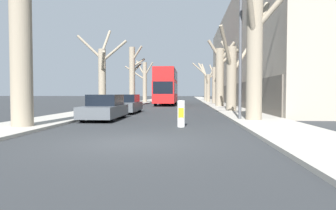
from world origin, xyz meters
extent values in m
plane|color=#2B2D30|center=(0.00, 0.00, 0.00)|extent=(300.00, 300.00, 0.00)
cube|color=#A39E93|center=(-5.46, 50.00, 0.06)|extent=(2.92, 120.00, 0.12)
cube|color=#A39E93|center=(5.46, 50.00, 0.06)|extent=(2.92, 120.00, 0.12)
cube|color=#9E9384|center=(11.92, 30.95, 6.40)|extent=(10.00, 46.76, 12.81)
cube|color=#5E584F|center=(6.90, 30.95, 1.25)|extent=(0.12, 45.82, 2.50)
cylinder|color=gray|center=(-5.08, 3.07, 3.63)|extent=(0.86, 0.86, 7.27)
cylinder|color=gray|center=(-5.09, 14.60, 2.48)|extent=(0.58, 0.58, 4.96)
cylinder|color=gray|center=(-6.04, 14.54, 5.09)|extent=(2.05, 0.34, 1.97)
cylinder|color=gray|center=(-4.79, 13.81, 3.84)|extent=(0.84, 1.79, 1.58)
cylinder|color=gray|center=(-4.12, 14.61, 4.79)|extent=(2.09, 0.22, 1.77)
cylinder|color=gray|center=(-4.90, 15.12, 5.61)|extent=(0.64, 1.27, 2.04)
cylinder|color=gray|center=(-4.88, 26.21, 3.44)|extent=(0.69, 0.69, 6.88)
cylinder|color=gray|center=(-4.46, 26.86, 4.50)|extent=(1.12, 1.56, 1.39)
cylinder|color=gray|center=(-4.22, 26.65, 5.07)|extent=(1.57, 1.17, 1.23)
cylinder|color=gray|center=(-4.26, 25.91, 6.06)|extent=(1.51, 0.89, 1.83)
cylinder|color=gray|center=(-5.00, 37.40, 3.13)|extent=(0.66, 0.66, 6.27)
cylinder|color=gray|center=(-4.35, 37.13, 5.17)|extent=(1.56, 0.81, 2.16)
cylinder|color=gray|center=(-5.73, 37.94, 5.35)|extent=(1.75, 1.38, 2.63)
cylinder|color=gray|center=(-5.11, 37.93, 4.80)|extent=(0.48, 1.29, 1.60)
cylinder|color=gray|center=(-6.52, 37.30, 4.62)|extent=(3.17, 0.43, 2.22)
cylinder|color=gray|center=(5.08, 6.88, 3.10)|extent=(0.81, 0.81, 6.20)
cylinder|color=gray|center=(4.70, 6.11, 5.69)|extent=(1.13, 1.89, 3.20)
cylinder|color=gray|center=(5.78, 6.64, 5.51)|extent=(1.68, 0.82, 1.85)
cylinder|color=gray|center=(5.52, 7.38, 5.30)|extent=(1.24, 1.37, 2.13)
cylinder|color=gray|center=(5.12, 15.18, 2.56)|extent=(0.79, 0.79, 5.12)
cylinder|color=gray|center=(4.59, 14.27, 4.85)|extent=(1.41, 2.14, 3.25)
cylinder|color=gray|center=(5.88, 16.06, 4.06)|extent=(1.86, 2.10, 2.41)
cylinder|color=gray|center=(4.89, 16.44, 5.09)|extent=(0.76, 2.72, 1.87)
cylinder|color=gray|center=(5.07, 23.53, 3.11)|extent=(0.88, 0.88, 6.23)
cylinder|color=gray|center=(4.45, 23.37, 6.12)|extent=(1.56, 0.67, 2.06)
cylinder|color=gray|center=(5.43, 24.27, 5.94)|extent=(1.06, 1.76, 1.29)
cylinder|color=gray|center=(5.98, 23.26, 5.27)|extent=(2.08, 0.89, 1.72)
cylinder|color=gray|center=(5.81, 23.29, 5.82)|extent=(1.80, 0.85, 2.17)
cylinder|color=gray|center=(5.16, 31.50, 2.47)|extent=(0.51, 0.51, 4.95)
cylinder|color=gray|center=(5.60, 32.49, 4.66)|extent=(1.08, 2.15, 1.59)
cylinder|color=gray|center=(5.59, 30.35, 4.14)|extent=(1.09, 2.47, 2.71)
cylinder|color=gray|center=(4.92, 32.05, 4.58)|extent=(0.71, 1.31, 1.60)
cylinder|color=gray|center=(5.61, 32.09, 5.01)|extent=(1.13, 1.42, 2.33)
cylinder|color=gray|center=(4.95, 39.61, 2.25)|extent=(0.61, 0.61, 4.50)
cylinder|color=gray|center=(5.62, 40.22, 4.32)|extent=(1.57, 1.45, 1.36)
cylinder|color=gray|center=(3.70, 39.97, 5.20)|extent=(2.70, 0.95, 2.52)
cylinder|color=gray|center=(4.70, 39.22, 3.48)|extent=(0.77, 1.06, 1.73)
cylinder|color=gray|center=(5.12, 47.11, 2.48)|extent=(0.89, 0.89, 4.96)
cylinder|color=gray|center=(4.40, 47.76, 5.72)|extent=(1.85, 1.71, 3.03)
cylinder|color=gray|center=(4.75, 48.36, 5.75)|extent=(1.11, 2.81, 2.87)
cylinder|color=gray|center=(5.66, 47.13, 4.46)|extent=(1.36, 0.38, 2.30)
cylinder|color=gray|center=(4.49, 47.89, 5.80)|extent=(1.66, 1.95, 2.63)
cube|color=red|center=(-1.01, 28.72, 1.60)|extent=(2.42, 10.43, 2.49)
cube|color=red|center=(-1.01, 28.72, 3.56)|extent=(2.37, 10.22, 1.44)
cube|color=#B11515|center=(-1.01, 28.72, 4.34)|extent=(2.37, 10.22, 0.12)
cube|color=black|center=(-1.01, 28.72, 2.07)|extent=(2.45, 9.18, 1.30)
cube|color=black|center=(-1.01, 28.72, 3.64)|extent=(2.45, 9.18, 1.10)
cube|color=black|center=(-1.01, 23.52, 2.07)|extent=(2.18, 0.06, 1.36)
cylinder|color=black|center=(-2.05, 25.59, 0.53)|extent=(0.30, 1.07, 1.07)
cylinder|color=black|center=(0.03, 25.59, 0.53)|extent=(0.30, 1.07, 1.07)
cylinder|color=black|center=(-2.05, 31.64, 0.53)|extent=(0.30, 1.07, 1.07)
cylinder|color=black|center=(0.03, 31.64, 0.53)|extent=(0.30, 1.07, 1.07)
cube|color=#4C5156|center=(-2.92, 7.52, 0.48)|extent=(1.79, 4.39, 0.60)
cube|color=black|center=(-2.92, 7.78, 1.09)|extent=(1.58, 2.28, 0.61)
cylinder|color=black|center=(-3.70, 6.20, 0.30)|extent=(0.20, 0.60, 0.60)
cylinder|color=black|center=(-2.13, 6.20, 0.30)|extent=(0.20, 0.60, 0.60)
cylinder|color=black|center=(-3.70, 8.83, 0.30)|extent=(0.20, 0.60, 0.60)
cylinder|color=black|center=(-2.13, 8.83, 0.30)|extent=(0.20, 0.60, 0.60)
cube|color=#4C5156|center=(-2.92, 13.13, 0.50)|extent=(1.88, 4.42, 0.63)
cube|color=black|center=(-2.92, 13.39, 1.10)|extent=(1.66, 2.30, 0.57)
cylinder|color=black|center=(-3.75, 11.80, 0.34)|extent=(0.20, 0.67, 0.67)
cylinder|color=black|center=(-2.08, 11.80, 0.34)|extent=(0.20, 0.67, 0.67)
cylinder|color=black|center=(-3.75, 14.45, 0.34)|extent=(0.20, 0.67, 0.67)
cylinder|color=black|center=(-2.08, 14.45, 0.34)|extent=(0.20, 0.67, 0.67)
cylinder|color=#4C4F54|center=(4.44, 7.24, 3.51)|extent=(0.16, 0.16, 7.03)
cylinder|color=white|center=(1.41, 4.26, 0.58)|extent=(0.32, 0.32, 1.16)
cube|color=yellow|center=(1.41, 4.09, 0.64)|extent=(0.23, 0.01, 0.42)
camera|label=1|loc=(1.71, -8.75, 1.47)|focal=32.00mm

